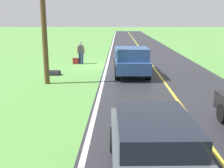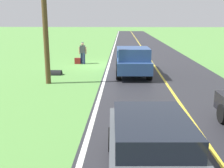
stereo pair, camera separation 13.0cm
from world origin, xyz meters
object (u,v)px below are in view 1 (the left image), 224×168
object	(u,v)px
sedan_ahead_same_lane	(155,148)
utility_pole_roadside	(43,11)
hitchhiker_walking	(81,52)
suitcase_carried	(76,61)
pickup_truck_passing	(131,60)

from	to	relation	value
sedan_ahead_same_lane	utility_pole_roadside	size ratio (longest dim) A/B	0.58
hitchhiker_walking	sedan_ahead_same_lane	world-z (taller)	hitchhiker_walking
hitchhiker_walking	suitcase_carried	size ratio (longest dim) A/B	3.65
sedan_ahead_same_lane	utility_pole_roadside	world-z (taller)	utility_pole_roadside
pickup_truck_passing	hitchhiker_walking	bearing A→B (deg)	-47.99
hitchhiker_walking	suitcase_carried	xyz separation A→B (m)	(0.42, 0.09, -0.74)
suitcase_carried	pickup_truck_passing	xyz separation A→B (m)	(-4.21, 4.12, 0.73)
utility_pole_roadside	pickup_truck_passing	bearing A→B (deg)	-152.02
suitcase_carried	pickup_truck_passing	distance (m)	5.94
pickup_truck_passing	utility_pole_roadside	xyz separation A→B (m)	(4.76, 2.53, 2.91)
sedan_ahead_same_lane	hitchhiker_walking	bearing A→B (deg)	-76.49
hitchhiker_walking	pickup_truck_passing	world-z (taller)	pickup_truck_passing
pickup_truck_passing	sedan_ahead_same_lane	distance (m)	11.55
hitchhiker_walking	utility_pole_roadside	bearing A→B (deg)	81.87
hitchhiker_walking	pickup_truck_passing	distance (m)	5.67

